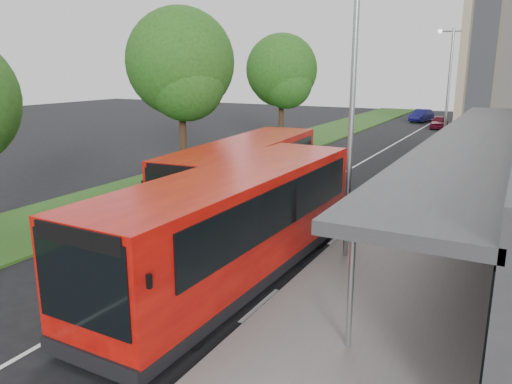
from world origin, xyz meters
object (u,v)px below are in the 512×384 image
at_px(lamp_post_near, 349,105).
at_px(tree_far, 282,75).
at_px(bollard, 455,163).
at_px(bus_main, 235,225).
at_px(litter_bin, 434,185).
at_px(lamp_post_far, 447,85).
at_px(bus_second, 246,177).
at_px(car_far, 421,116).
at_px(tree_mid, 181,70).
at_px(car_near, 439,122).

bearing_deg(lamp_post_near, tree_far, 120.29).
relative_size(lamp_post_near, bollard, 7.58).
height_order(bus_main, litter_bin, bus_main).
distance_m(lamp_post_far, bollard, 6.71).
distance_m(bus_second, car_far, 39.62).
relative_size(bus_main, bus_second, 1.04).
relative_size(tree_far, lamp_post_far, 1.02).
bearing_deg(car_far, tree_far, -94.15).
height_order(tree_mid, bollard, tree_mid).
bearing_deg(bus_main, lamp_post_far, 85.54).
xyz_separation_m(tree_far, litter_bin, (12.36, -9.70, -4.71)).
bearing_deg(tree_mid, bollard, 31.77).
relative_size(litter_bin, car_far, 0.20).
xyz_separation_m(tree_far, car_far, (5.80, 23.50, -4.59)).
xyz_separation_m(lamp_post_near, car_far, (-5.33, 42.56, -4.05)).
relative_size(tree_far, bus_second, 0.78).
xyz_separation_m(lamp_post_far, bus_main, (-2.18, -22.86, -3.14)).
height_order(tree_mid, lamp_post_far, tree_mid).
distance_m(bollard, car_far, 28.53).
xyz_separation_m(bollard, car_near, (-4.12, 22.14, -0.05)).
xyz_separation_m(bus_second, litter_bin, (6.33, 6.41, -0.95)).
height_order(bollard, car_near, car_near).
height_order(lamp_post_far, litter_bin, lamp_post_far).
height_order(bollard, car_far, car_far).
bearing_deg(lamp_post_near, bollard, 84.42).
relative_size(lamp_post_far, bus_main, 0.73).
relative_size(bus_second, bollard, 9.96).
height_order(bus_main, car_far, bus_main).
bearing_deg(lamp_post_far, car_far, 103.29).
bearing_deg(bus_second, litter_bin, 40.77).
bearing_deg(lamp_post_near, bus_main, -127.28).
bearing_deg(tree_far, lamp_post_far, 4.87).
bearing_deg(litter_bin, bollard, 87.69).
distance_m(tree_far, bus_second, 17.61).
bearing_deg(litter_bin, bus_second, -134.64).
distance_m(tree_mid, car_far, 36.32).
bearing_deg(lamp_post_near, tree_mid, 147.64).
bearing_deg(car_far, lamp_post_near, -73.15).
distance_m(bus_main, car_far, 45.53).
distance_m(bollard, car_near, 22.52).
bearing_deg(bus_main, lamp_post_near, 53.69).
bearing_deg(car_far, bus_main, -76.32).
bearing_deg(car_far, bollard, -66.55).
bearing_deg(car_near, tree_far, -119.40).
xyz_separation_m(lamp_post_far, bollard, (1.45, -5.16, -4.04)).
xyz_separation_m(litter_bin, car_near, (-3.90, 27.63, 0.07)).
relative_size(bus_main, litter_bin, 13.42).
bearing_deg(bus_main, car_near, 91.69).
xyz_separation_m(lamp_post_far, bus_second, (-5.10, -17.06, -3.22)).
bearing_deg(lamp_post_far, car_near, 98.95).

